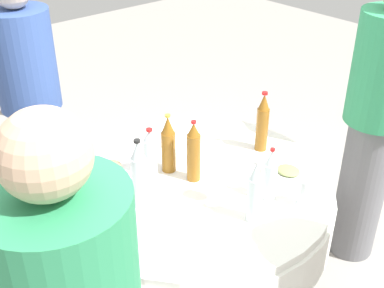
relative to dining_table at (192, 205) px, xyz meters
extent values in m
cylinder|color=white|center=(0.00, 0.00, 0.13)|extent=(1.33, 1.33, 0.04)
cylinder|color=white|center=(0.00, 0.00, 0.00)|extent=(1.36, 1.36, 0.22)
cylinder|color=slate|center=(0.00, 0.00, -0.35)|extent=(0.14, 0.14, 0.48)
cylinder|color=slate|center=(0.00, 0.00, -0.58)|extent=(0.56, 0.56, 0.03)
cylinder|color=silver|center=(0.33, 0.17, 0.24)|extent=(0.06, 0.06, 0.18)
cone|color=silver|center=(0.33, 0.17, 0.36)|extent=(0.06, 0.06, 0.07)
cylinder|color=red|center=(0.33, 0.17, 0.40)|extent=(0.02, 0.02, 0.01)
cylinder|color=silver|center=(-0.01, -0.29, 0.27)|extent=(0.07, 0.07, 0.24)
cone|color=silver|center=(-0.01, -0.29, 0.43)|extent=(0.06, 0.06, 0.08)
cylinder|color=black|center=(-0.01, -0.29, 0.47)|extent=(0.03, 0.03, 0.01)
cylinder|color=silver|center=(-0.16, -0.12, 0.25)|extent=(0.06, 0.06, 0.19)
cone|color=silver|center=(-0.16, -0.12, 0.37)|extent=(0.06, 0.06, 0.05)
cylinder|color=red|center=(-0.16, -0.12, 0.40)|extent=(0.03, 0.03, 0.01)
cylinder|color=#8C5619|center=(0.00, 0.01, 0.27)|extent=(0.06, 0.06, 0.24)
cone|color=#8C5619|center=(0.00, 0.01, 0.42)|extent=(0.06, 0.06, 0.06)
cylinder|color=red|center=(0.00, 0.01, 0.46)|extent=(0.02, 0.02, 0.01)
cylinder|color=silver|center=(0.39, 0.00, 0.25)|extent=(0.06, 0.06, 0.21)
cone|color=silver|center=(0.39, 0.00, 0.39)|extent=(0.05, 0.05, 0.07)
cylinder|color=silver|center=(0.39, 0.00, 0.44)|extent=(0.03, 0.03, 0.01)
cylinder|color=#8C5619|center=(-0.14, -0.03, 0.25)|extent=(0.07, 0.07, 0.21)
cone|color=#8C5619|center=(-0.14, -0.03, 0.40)|extent=(0.06, 0.06, 0.09)
cylinder|color=gold|center=(-0.14, -0.03, 0.45)|extent=(0.03, 0.03, 0.01)
cylinder|color=#8C5619|center=(0.02, 0.46, 0.27)|extent=(0.06, 0.06, 0.23)
cone|color=#8C5619|center=(0.02, 0.46, 0.42)|extent=(0.06, 0.06, 0.08)
cylinder|color=red|center=(0.02, 0.46, 0.47)|extent=(0.03, 0.03, 0.01)
cylinder|color=white|center=(0.19, -0.03, 0.15)|extent=(0.06, 0.06, 0.00)
cylinder|color=white|center=(0.19, -0.03, 0.19)|extent=(0.01, 0.01, 0.08)
cylinder|color=white|center=(0.19, -0.03, 0.27)|extent=(0.07, 0.07, 0.07)
cylinder|color=gold|center=(0.19, -0.03, 0.25)|extent=(0.06, 0.06, 0.03)
cylinder|color=white|center=(0.47, 0.24, 0.15)|extent=(0.06, 0.06, 0.00)
cylinder|color=white|center=(0.47, 0.24, 0.19)|extent=(0.01, 0.01, 0.07)
cylinder|color=white|center=(0.47, 0.24, 0.25)|extent=(0.06, 0.06, 0.06)
cylinder|color=white|center=(-0.39, 0.16, 0.16)|extent=(0.23, 0.23, 0.02)
cylinder|color=white|center=(0.28, 0.38, 0.16)|extent=(0.26, 0.26, 0.02)
ellipsoid|color=#8C9E59|center=(0.28, 0.38, 0.18)|extent=(0.12, 0.10, 0.02)
cylinder|color=white|center=(0.10, -0.45, 0.16)|extent=(0.23, 0.23, 0.02)
cylinder|color=white|center=(-0.32, -0.24, 0.16)|extent=(0.25, 0.25, 0.02)
ellipsoid|color=tan|center=(-0.32, -0.24, 0.18)|extent=(0.11, 0.10, 0.02)
cube|color=silver|center=(-0.01, 0.23, 0.15)|extent=(0.11, 0.16, 0.00)
cylinder|color=#4C3F33|center=(-1.05, -0.29, -0.17)|extent=(0.26, 0.26, 0.83)
cylinder|color=#334C8C|center=(-1.05, -0.29, 0.52)|extent=(0.34, 0.34, 0.56)
cylinder|color=slate|center=(0.37, 0.95, -0.15)|extent=(0.26, 0.26, 0.88)
sphere|color=#D8AD8C|center=(0.66, -0.96, 0.99)|extent=(0.20, 0.20, 0.20)
camera|label=1|loc=(1.47, -1.28, 1.50)|focal=46.58mm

